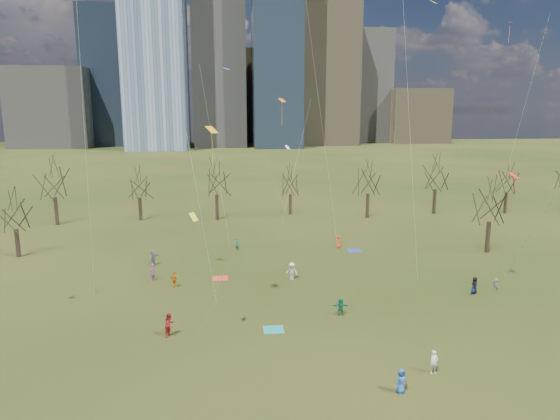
{
  "coord_description": "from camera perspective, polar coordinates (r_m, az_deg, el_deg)",
  "views": [
    {
      "loc": [
        -5.27,
        -37.61,
        16.99
      ],
      "look_at": [
        0.0,
        12.0,
        7.0
      ],
      "focal_mm": 32.0,
      "sensor_mm": 36.0,
      "label": 1
    }
  ],
  "objects": [
    {
      "name": "ground",
      "position": [
        41.61,
        1.79,
        -12.78
      ],
      "size": [
        500.0,
        500.0,
        0.0
      ],
      "primitive_type": "plane",
      "color": "black",
      "rests_on": "ground"
    },
    {
      "name": "person_12",
      "position": [
        63.08,
        6.74,
        -3.64
      ],
      "size": [
        0.72,
        0.89,
        1.58
      ],
      "primitive_type": "imported",
      "rotation": [
        0.0,
        0.0,
        1.25
      ],
      "color": "#F4471B",
      "rests_on": "ground"
    },
    {
      "name": "person_13",
      "position": [
        61.82,
        -4.93,
        -3.89
      ],
      "size": [
        0.69,
        0.69,
        1.62
      ],
      "primitive_type": "imported",
      "rotation": [
        0.0,
        0.0,
        2.37
      ],
      "color": "#1A7653",
      "rests_on": "ground"
    },
    {
      "name": "person_7",
      "position": [
        52.54,
        -14.38,
        -6.9
      ],
      "size": [
        0.55,
        0.72,
        1.77
      ],
      "primitive_type": "imported",
      "rotation": [
        0.0,
        0.0,
        4.5
      ],
      "color": "#8A458A",
      "rests_on": "ground"
    },
    {
      "name": "person_0",
      "position": [
        32.96,
        13.68,
        -18.47
      ],
      "size": [
        0.9,
        0.75,
        1.58
      ],
      "primitive_type": "imported",
      "rotation": [
        0.0,
        0.0,
        0.38
      ],
      "color": "#2657A7",
      "rests_on": "ground"
    },
    {
      "name": "person_5",
      "position": [
        43.07,
        6.95,
        -10.9
      ],
      "size": [
        1.46,
        0.59,
        1.53
      ],
      "primitive_type": "imported",
      "rotation": [
        0.0,
        0.0,
        3.04
      ],
      "color": "#186D4F",
      "rests_on": "ground"
    },
    {
      "name": "person_3",
      "position": [
        52.51,
        23.43,
        -7.82
      ],
      "size": [
        0.48,
        0.81,
        1.23
      ],
      "primitive_type": "imported",
      "rotation": [
        0.0,
        0.0,
        1.61
      ],
      "color": "slate",
      "rests_on": "ground"
    },
    {
      "name": "person_11",
      "position": [
        57.59,
        -14.29,
        -5.29
      ],
      "size": [
        1.26,
        1.66,
        1.74
      ],
      "primitive_type": "imported",
      "rotation": [
        0.0,
        0.0,
        1.04
      ],
      "color": "slate",
      "rests_on": "ground"
    },
    {
      "name": "blanket_crimson",
      "position": [
        52.15,
        -6.85,
        -7.76
      ],
      "size": [
        1.6,
        1.5,
        0.03
      ],
      "primitive_type": "cube",
      "color": "red",
      "rests_on": "ground"
    },
    {
      "name": "person_6",
      "position": [
        50.93,
        21.35,
        -8.01
      ],
      "size": [
        0.9,
        0.94,
        1.63
      ],
      "primitive_type": "imported",
      "rotation": [
        0.0,
        0.0,
        4.03
      ],
      "color": "black",
      "rests_on": "ground"
    },
    {
      "name": "person_2",
      "position": [
        39.91,
        -12.5,
        -12.69
      ],
      "size": [
        1.06,
        1.14,
        1.86
      ],
      "primitive_type": "imported",
      "rotation": [
        0.0,
        0.0,
        1.05
      ],
      "color": "maroon",
      "rests_on": "ground"
    },
    {
      "name": "kites_airborne",
      "position": [
        49.18,
        4.37,
        7.58
      ],
      "size": [
        73.23,
        49.7,
        35.26
      ],
      "color": "orange",
      "rests_on": "ground"
    },
    {
      "name": "bare_tree_row",
      "position": [
        75.8,
        -2.08,
        3.07
      ],
      "size": [
        113.04,
        29.8,
        9.5
      ],
      "color": "black",
      "rests_on": "ground"
    },
    {
      "name": "blanket_navy",
      "position": [
        62.25,
        8.48,
        -4.63
      ],
      "size": [
        1.6,
        1.5,
        0.03
      ],
      "primitive_type": "cube",
      "color": "#2730B6",
      "rests_on": "ground"
    },
    {
      "name": "person_1",
      "position": [
        35.63,
        17.19,
        -16.26
      ],
      "size": [
        0.66,
        0.53,
        1.59
      ],
      "primitive_type": "imported",
      "rotation": [
        0.0,
        0.0,
        0.28
      ],
      "color": "white",
      "rests_on": "ground"
    },
    {
      "name": "blanket_teal",
      "position": [
        40.43,
        -0.74,
        -13.51
      ],
      "size": [
        1.6,
        1.5,
        0.03
      ],
      "primitive_type": "cube",
      "color": "teal",
      "rests_on": "ground"
    },
    {
      "name": "downtown_skyline",
      "position": [
        249.25,
        -5.61,
        16.34
      ],
      "size": [
        212.5,
        78.0,
        118.0
      ],
      "color": "slate",
      "rests_on": "ground"
    },
    {
      "name": "person_8",
      "position": [
        50.44,
        21.15,
        -8.59
      ],
      "size": [
        0.57,
        0.57,
        0.94
      ],
      "primitive_type": "imported",
      "rotation": [
        0.0,
        0.0,
        5.52
      ],
      "color": "#23409A",
      "rests_on": "ground"
    },
    {
      "name": "person_9",
      "position": [
        51.2,
        1.36,
        -6.99
      ],
      "size": [
        1.35,
        1.13,
        1.82
      ],
      "primitive_type": "imported",
      "rotation": [
        0.0,
        0.0,
        5.82
      ],
      "color": "silver",
      "rests_on": "ground"
    },
    {
      "name": "person_4",
      "position": [
        50.13,
        -11.98,
        -7.79
      ],
      "size": [
        0.95,
        0.89,
        1.58
      ],
      "primitive_type": "imported",
      "rotation": [
        0.0,
        0.0,
        2.44
      ],
      "color": "orange",
      "rests_on": "ground"
    }
  ]
}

